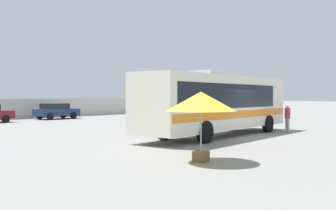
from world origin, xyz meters
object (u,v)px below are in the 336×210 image
Objects in this scene: attendant_by_bus_door at (287,116)px; parked_car_third_dark_blue at (56,111)px; vendor_umbrella_near_gate_yellow at (201,102)px; coach_bus_cream_orange at (217,102)px.

parked_car_third_dark_blue is (-0.84, 22.47, -0.16)m from attendant_by_bus_door.
parked_car_third_dark_blue is (11.61, 24.52, -1.19)m from vendor_umbrella_near_gate_yellow.
coach_bus_cream_orange reaches higher than vendor_umbrella_near_gate_yellow.
attendant_by_bus_door is 0.72× the size of vendor_umbrella_near_gate_yellow.
vendor_umbrella_near_gate_yellow is at bearing -151.93° from coach_bus_cream_orange.
coach_bus_cream_orange is 5.38m from attendant_by_bus_door.
vendor_umbrella_near_gate_yellow is (-12.45, -2.05, 1.03)m from attendant_by_bus_door.
coach_bus_cream_orange is 7.11× the size of attendant_by_bus_door.
vendor_umbrella_near_gate_yellow reaches higher than parked_car_third_dark_blue.
vendor_umbrella_near_gate_yellow is at bearing -115.33° from parked_car_third_dark_blue.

